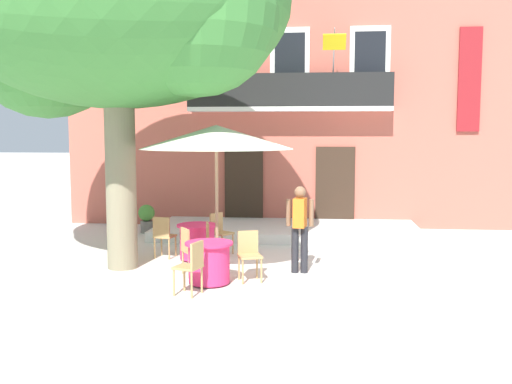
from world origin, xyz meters
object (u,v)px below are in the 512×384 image
(cafe_chair_near_tree_1, at_px, (163,234))
(pedestrian_near_entrance, at_px, (300,224))
(cafe_chair_middle_2, at_px, (192,264))
(cafe_chair_near_tree_2, at_px, (202,242))
(ground_planter_left, at_px, (147,217))
(cafe_table_middle, at_px, (209,262))
(cafe_umbrella, at_px, (216,138))
(plane_tree, at_px, (113,11))
(cafe_table_near_tree, at_px, (197,241))
(cafe_chair_middle_0, at_px, (249,252))
(cafe_chair_middle_1, at_px, (190,248))
(cafe_chair_near_tree_0, at_px, (220,230))

(cafe_chair_near_tree_1, distance_m, pedestrian_near_entrance, 3.14)
(cafe_chair_near_tree_1, bearing_deg, cafe_chair_middle_2, -66.17)
(cafe_chair_near_tree_2, height_order, ground_planter_left, cafe_chair_near_tree_2)
(cafe_table_middle, relative_size, cafe_umbrella, 0.30)
(plane_tree, bearing_deg, cafe_chair_middle_2, -44.19)
(cafe_table_middle, bearing_deg, plane_tree, 151.66)
(cafe_table_middle, bearing_deg, cafe_table_near_tree, 107.59)
(cafe_umbrella, bearing_deg, cafe_chair_middle_2, -96.49)
(cafe_chair_middle_0, xyz_separation_m, cafe_chair_middle_2, (-0.84, -1.05, 0.00))
(cafe_chair_middle_0, height_order, ground_planter_left, cafe_chair_middle_0)
(cafe_chair_middle_1, bearing_deg, ground_planter_left, 116.02)
(cafe_chair_near_tree_1, bearing_deg, ground_planter_left, 112.73)
(cafe_chair_middle_0, height_order, pedestrian_near_entrance, pedestrian_near_entrance)
(cafe_table_near_tree, bearing_deg, pedestrian_near_entrance, -22.83)
(cafe_chair_middle_1, height_order, pedestrian_near_entrance, pedestrian_near_entrance)
(cafe_chair_near_tree_2, relative_size, cafe_table_middle, 1.05)
(cafe_table_near_tree, relative_size, cafe_chair_middle_1, 0.95)
(cafe_chair_near_tree_1, bearing_deg, cafe_chair_middle_0, -39.37)
(cafe_chair_near_tree_1, distance_m, cafe_chair_middle_2, 2.99)
(cafe_chair_near_tree_0, xyz_separation_m, cafe_chair_middle_2, (0.08, -3.32, 0.00))
(cafe_chair_middle_2, bearing_deg, cafe_table_middle, 77.91)
(cafe_chair_near_tree_2, height_order, cafe_chair_middle_1, same)
(plane_tree, height_order, cafe_chair_near_tree_1, plane_tree)
(cafe_table_near_tree, distance_m, cafe_umbrella, 2.58)
(cafe_chair_near_tree_0, bearing_deg, cafe_table_middle, -84.71)
(plane_tree, relative_size, cafe_table_middle, 8.34)
(cafe_chair_near_tree_1, bearing_deg, cafe_chair_near_tree_2, -37.50)
(cafe_table_near_tree, xyz_separation_m, cafe_chair_near_tree_0, (0.37, 0.65, 0.14))
(ground_planter_left, relative_size, pedestrian_near_entrance, 0.45)
(cafe_chair_near_tree_1, xyz_separation_m, pedestrian_near_entrance, (2.95, -0.99, 0.42))
(cafe_chair_near_tree_0, xyz_separation_m, ground_planter_left, (-2.41, 2.46, -0.10))
(cafe_chair_middle_1, height_order, cafe_chair_middle_2, same)
(cafe_chair_near_tree_0, height_order, cafe_chair_near_tree_1, same)
(cafe_chair_near_tree_0, xyz_separation_m, cafe_umbrella, (0.25, -1.81, 2.08))
(cafe_chair_near_tree_1, relative_size, cafe_table_middle, 1.05)
(cafe_table_middle, distance_m, ground_planter_left, 5.70)
(cafe_chair_middle_1, relative_size, cafe_umbrella, 0.31)
(cafe_umbrella, relative_size, pedestrian_near_entrance, 1.72)
(cafe_table_near_tree, bearing_deg, plane_tree, -150.31)
(cafe_chair_middle_2, relative_size, cafe_umbrella, 0.31)
(cafe_chair_near_tree_1, relative_size, cafe_chair_middle_1, 1.00)
(plane_tree, xyz_separation_m, cafe_table_middle, (2.06, -1.11, -4.65))
(plane_tree, relative_size, cafe_table_near_tree, 8.34)
(plane_tree, height_order, cafe_table_middle, plane_tree)
(plane_tree, xyz_separation_m, pedestrian_near_entrance, (3.65, -0.10, -4.09))
(cafe_chair_near_tree_1, height_order, cafe_chair_near_tree_2, same)
(pedestrian_near_entrance, bearing_deg, plane_tree, 178.36)
(cafe_chair_middle_1, xyz_separation_m, pedestrian_near_entrance, (2.06, 0.41, 0.42))
(ground_planter_left, bearing_deg, pedestrian_near_entrance, -43.69)
(pedestrian_near_entrance, bearing_deg, cafe_chair_near_tree_1, 161.50)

